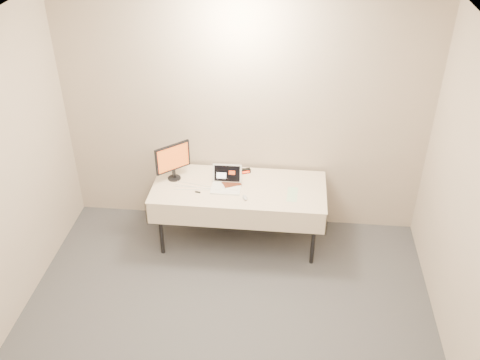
# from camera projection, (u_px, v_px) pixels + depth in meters

# --- Properties ---
(back_wall) EXTENTS (4.00, 0.10, 2.70)m
(back_wall) POSITION_uv_depth(u_px,v_px,m) (243.00, 117.00, 5.78)
(back_wall) COLOR #C2B19C
(back_wall) RESTS_ON ground
(table) EXTENTS (1.86, 0.81, 0.74)m
(table) POSITION_uv_depth(u_px,v_px,m) (239.00, 192.00, 5.77)
(table) COLOR black
(table) RESTS_ON ground
(laptop) EXTENTS (0.32, 0.28, 0.22)m
(laptop) POSITION_uv_depth(u_px,v_px,m) (226.00, 182.00, 5.71)
(laptop) COLOR white
(laptop) RESTS_ON table
(monitor) EXTENTS (0.32, 0.29, 0.42)m
(monitor) POSITION_uv_depth(u_px,v_px,m) (173.00, 159.00, 5.74)
(monitor) COLOR black
(monitor) RESTS_ON table
(book) EXTENTS (0.18, 0.10, 0.25)m
(book) POSITION_uv_depth(u_px,v_px,m) (221.00, 174.00, 5.71)
(book) COLOR maroon
(book) RESTS_ON table
(alarm_clock) EXTENTS (0.12, 0.08, 0.05)m
(alarm_clock) POSITION_uv_depth(u_px,v_px,m) (245.00, 171.00, 5.96)
(alarm_clock) COLOR black
(alarm_clock) RESTS_ON table
(clicker) EXTENTS (0.08, 0.11, 0.02)m
(clicker) POSITION_uv_depth(u_px,v_px,m) (245.00, 197.00, 5.54)
(clicker) COLOR #B7B7B9
(clicker) RESTS_ON table
(paper_form) EXTENTS (0.12, 0.28, 0.00)m
(paper_form) POSITION_uv_depth(u_px,v_px,m) (292.00, 194.00, 5.61)
(paper_form) COLOR #BEEABA
(paper_form) RESTS_ON table
(usb_dongle) EXTENTS (0.06, 0.03, 0.01)m
(usb_dongle) POSITION_uv_depth(u_px,v_px,m) (198.00, 192.00, 5.64)
(usb_dongle) COLOR black
(usb_dongle) RESTS_ON table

